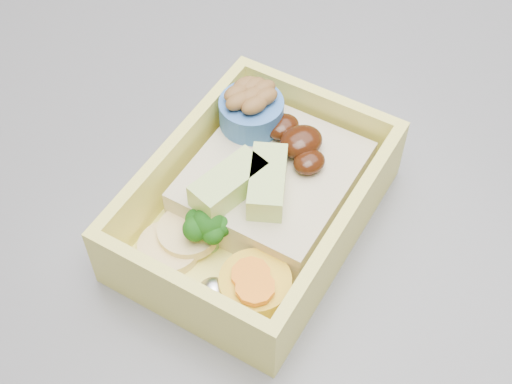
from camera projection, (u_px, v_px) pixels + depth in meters
island at (341, 384)px, 0.91m from camera, size 1.24×0.84×0.92m
bento_box at (258, 195)px, 0.49m from camera, size 0.23×0.20×0.07m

